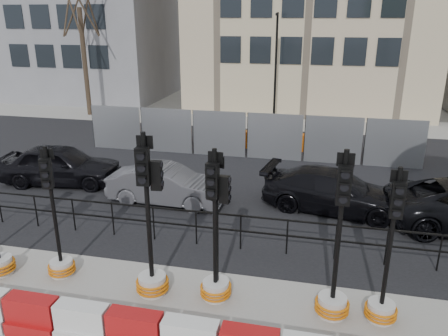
% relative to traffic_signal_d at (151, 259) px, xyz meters
% --- Properties ---
extents(ground, '(120.00, 120.00, 0.00)m').
position_rel_traffic_signal_d_xyz_m(ground, '(0.34, 1.11, -0.88)').
color(ground, '#51514C').
rests_on(ground, ground).
extents(road, '(40.00, 14.00, 0.03)m').
position_rel_traffic_signal_d_xyz_m(road, '(0.34, 8.11, -0.86)').
color(road, black).
rests_on(road, ground).
extents(sidewalk_far, '(40.00, 4.00, 0.02)m').
position_rel_traffic_signal_d_xyz_m(sidewalk_far, '(0.34, 17.11, -0.87)').
color(sidewalk_far, gray).
rests_on(sidewalk_far, ground).
extents(kerb_railing, '(18.00, 0.04, 1.00)m').
position_rel_traffic_signal_d_xyz_m(kerb_railing, '(0.34, 2.31, -0.19)').
color(kerb_railing, black).
rests_on(kerb_railing, ground).
extents(heras_fencing, '(14.33, 1.72, 2.00)m').
position_rel_traffic_signal_d_xyz_m(heras_fencing, '(0.90, 10.97, -0.23)').
color(heras_fencing, '#94979C').
rests_on(heras_fencing, ground).
extents(lamp_post_far, '(0.12, 0.56, 6.00)m').
position_rel_traffic_signal_d_xyz_m(lamp_post_far, '(0.84, 16.09, 2.34)').
color(lamp_post_far, black).
rests_on(lamp_post_far, ground).
extents(tree_bare_far, '(2.00, 2.00, 9.00)m').
position_rel_traffic_signal_d_xyz_m(tree_bare_far, '(-10.66, 16.61, 5.77)').
color(tree_bare_far, '#473828').
rests_on(tree_bare_far, ground).
extents(barrier_row, '(13.60, 0.50, 0.80)m').
position_rel_traffic_signal_d_xyz_m(barrier_row, '(0.34, -1.69, -0.51)').
color(barrier_row, red).
rests_on(barrier_row, ground).
extents(traffic_signal_c, '(0.63, 0.63, 3.19)m').
position_rel_traffic_signal_d_xyz_m(traffic_signal_c, '(-2.37, 0.21, -0.22)').
color(traffic_signal_c, silver).
rests_on(traffic_signal_c, ground).
extents(traffic_signal_d, '(0.73, 0.73, 3.69)m').
position_rel_traffic_signal_d_xyz_m(traffic_signal_d, '(0.00, 0.00, 0.00)').
color(traffic_signal_d, silver).
rests_on(traffic_signal_d, ground).
extents(traffic_signal_e, '(0.65, 0.65, 3.30)m').
position_rel_traffic_signal_d_xyz_m(traffic_signal_e, '(1.39, 0.20, -0.20)').
color(traffic_signal_e, silver).
rests_on(traffic_signal_e, ground).
extents(traffic_signal_f, '(0.67, 0.67, 3.40)m').
position_rel_traffic_signal_d_xyz_m(traffic_signal_f, '(1.40, 0.12, -0.07)').
color(traffic_signal_f, silver).
rests_on(traffic_signal_f, ground).
extents(traffic_signal_g, '(0.70, 0.70, 3.56)m').
position_rel_traffic_signal_d_xyz_m(traffic_signal_g, '(3.85, 0.10, -0.14)').
color(traffic_signal_g, silver).
rests_on(traffic_signal_g, ground).
extents(traffic_signal_h, '(0.65, 0.65, 3.27)m').
position_rel_traffic_signal_d_xyz_m(traffic_signal_h, '(4.81, 0.16, -0.20)').
color(traffic_signal_h, silver).
rests_on(traffic_signal_h, ground).
extents(car_a, '(2.78, 4.70, 1.46)m').
position_rel_traffic_signal_d_xyz_m(car_a, '(-5.73, 5.62, -0.15)').
color(car_a, black).
rests_on(car_a, ground).
extents(car_b, '(1.55, 3.90, 1.26)m').
position_rel_traffic_signal_d_xyz_m(car_b, '(-1.38, 4.81, -0.25)').
color(car_b, '#54545A').
rests_on(car_b, ground).
extents(car_c, '(3.36, 5.11, 1.30)m').
position_rel_traffic_signal_d_xyz_m(car_c, '(3.94, 5.38, -0.23)').
color(car_c, black).
rests_on(car_c, ground).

